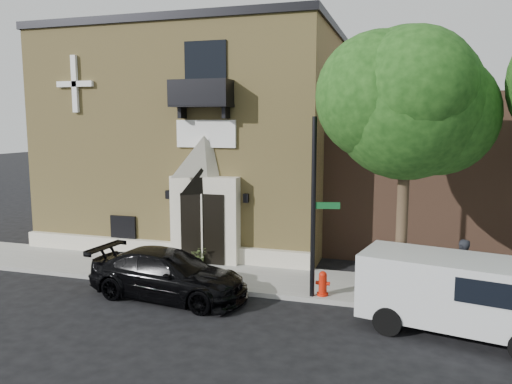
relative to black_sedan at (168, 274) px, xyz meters
The scene contains 11 objects.
ground 1.31m from the black_sedan, 46.38° to the left, with size 120.00×120.00×0.00m, color black.
sidewalk 2.95m from the black_sedan, 52.58° to the left, with size 42.00×3.00×0.15m, color gray.
church 9.83m from the black_sedan, 104.37° to the left, with size 12.20×11.01×9.30m.
street_tree_left 8.58m from the black_sedan, ahead, with size 4.97×4.38×7.77m.
black_sedan is the anchor object (origin of this frame).
cargo_van 8.39m from the black_sedan, ahead, with size 5.10×2.89×1.96m.
street_sign 4.86m from the black_sedan, 13.33° to the left, with size 0.96×0.83×5.33m.
fire_hydrant 4.69m from the black_sedan, 14.04° to the left, with size 0.43×0.34×0.75m.
dumpster 7.25m from the black_sedan, 12.74° to the left, with size 1.88×1.35×1.11m.
planter 3.11m from the black_sedan, 95.64° to the left, with size 0.61×0.53×0.68m, color #556A34.
pedestrian_near 8.66m from the black_sedan, 12.50° to the left, with size 0.67×0.44×1.83m, color black.
Camera 1 is at (6.08, -14.04, 5.32)m, focal length 35.00 mm.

